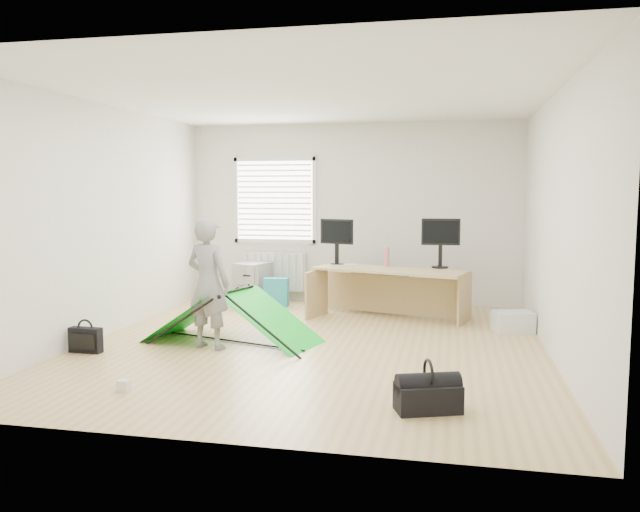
% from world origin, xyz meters
% --- Properties ---
extents(ground, '(5.50, 5.50, 0.00)m').
position_xyz_m(ground, '(0.00, 0.00, 0.00)').
color(ground, tan).
rests_on(ground, ground).
extents(back_wall, '(5.00, 0.02, 2.70)m').
position_xyz_m(back_wall, '(0.00, 2.75, 1.35)').
color(back_wall, silver).
rests_on(back_wall, ground).
extents(window, '(1.20, 0.06, 1.20)m').
position_xyz_m(window, '(-1.20, 2.71, 1.55)').
color(window, silver).
rests_on(window, back_wall).
extents(radiator, '(1.00, 0.12, 0.60)m').
position_xyz_m(radiator, '(-1.20, 2.67, 0.45)').
color(radiator, silver).
rests_on(radiator, back_wall).
extents(desk, '(2.08, 1.15, 0.67)m').
position_xyz_m(desk, '(0.69, 1.55, 0.34)').
color(desk, tan).
rests_on(desk, ground).
extents(filing_cabinet, '(0.53, 0.62, 0.62)m').
position_xyz_m(filing_cabinet, '(-1.45, 2.35, 0.31)').
color(filing_cabinet, '#95979A').
rests_on(filing_cabinet, ground).
extents(monitor_left, '(0.50, 0.26, 0.47)m').
position_xyz_m(monitor_left, '(-0.06, 1.81, 0.91)').
color(monitor_left, black).
rests_on(monitor_left, desk).
extents(monitor_right, '(0.51, 0.15, 0.48)m').
position_xyz_m(monitor_right, '(1.34, 1.81, 0.92)').
color(monitor_right, black).
rests_on(monitor_right, desk).
extents(keyboard, '(0.42, 0.28, 0.02)m').
position_xyz_m(keyboard, '(0.04, 1.79, 0.68)').
color(keyboard, beige).
rests_on(keyboard, desk).
extents(thermos, '(0.10, 0.10, 0.26)m').
position_xyz_m(thermos, '(0.62, 1.82, 0.81)').
color(thermos, '#C56E6F').
rests_on(thermos, desk).
extents(office_chair, '(0.81, 0.83, 0.59)m').
position_xyz_m(office_chair, '(0.48, 2.38, 0.29)').
color(office_chair, black).
rests_on(office_chair, ground).
extents(person, '(0.59, 0.46, 1.41)m').
position_xyz_m(person, '(-1.07, -0.35, 0.71)').
color(person, gray).
rests_on(person, ground).
extents(kite, '(2.03, 1.31, 0.58)m').
position_xyz_m(kite, '(-0.91, -0.05, 0.29)').
color(kite, '#13CA27').
rests_on(kite, ground).
extents(storage_crate, '(0.52, 0.43, 0.25)m').
position_xyz_m(storage_crate, '(2.23, 1.13, 0.13)').
color(storage_crate, silver).
rests_on(storage_crate, ground).
extents(tote_bag, '(0.37, 0.18, 0.42)m').
position_xyz_m(tote_bag, '(-1.03, 2.15, 0.21)').
color(tote_bag, teal).
rests_on(tote_bag, ground).
extents(laptop_bag, '(0.36, 0.12, 0.27)m').
position_xyz_m(laptop_bag, '(-2.27, -0.79, 0.13)').
color(laptop_bag, black).
rests_on(laptop_bag, ground).
extents(white_box, '(0.10, 0.10, 0.09)m').
position_xyz_m(white_box, '(-1.23, -1.87, 0.05)').
color(white_box, silver).
rests_on(white_box, ground).
extents(duffel_bag, '(0.55, 0.41, 0.22)m').
position_xyz_m(duffel_bag, '(1.32, -1.84, 0.11)').
color(duffel_bag, black).
rests_on(duffel_bag, ground).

